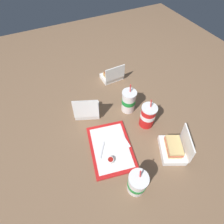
# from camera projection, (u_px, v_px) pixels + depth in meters

# --- Properties ---
(ground_plane) EXTENTS (3.20, 3.20, 0.00)m
(ground_plane) POSITION_uv_depth(u_px,v_px,m) (110.00, 117.00, 1.29)
(ground_plane) COLOR brown
(food_tray) EXTENTS (0.41, 0.33, 0.01)m
(food_tray) POSITION_uv_depth(u_px,v_px,m) (111.00, 148.00, 1.13)
(food_tray) COLOR red
(food_tray) RESTS_ON ground_plane
(ketchup_cup) EXTENTS (0.04, 0.04, 0.02)m
(ketchup_cup) POSITION_uv_depth(u_px,v_px,m) (111.00, 160.00, 1.05)
(ketchup_cup) COLOR white
(ketchup_cup) RESTS_ON food_tray
(napkin_stack) EXTENTS (0.10, 0.10, 0.00)m
(napkin_stack) POSITION_uv_depth(u_px,v_px,m) (120.00, 144.00, 1.14)
(napkin_stack) COLOR white
(napkin_stack) RESTS_ON food_tray
(plastic_fork) EXTENTS (0.10, 0.07, 0.00)m
(plastic_fork) POSITION_uv_depth(u_px,v_px,m) (102.00, 150.00, 1.11)
(plastic_fork) COLOR white
(plastic_fork) RESTS_ON food_tray
(clamshell_hotdog_corner) EXTENTS (0.21, 0.22, 0.18)m
(clamshell_hotdog_corner) POSITION_uv_depth(u_px,v_px,m) (87.00, 109.00, 1.28)
(clamshell_hotdog_corner) COLOR white
(clamshell_hotdog_corner) RESTS_ON ground_plane
(clamshell_sandwich_front) EXTENTS (0.24, 0.22, 0.18)m
(clamshell_sandwich_front) POSITION_uv_depth(u_px,v_px,m) (174.00, 148.00, 1.08)
(clamshell_sandwich_front) COLOR white
(clamshell_sandwich_front) RESTS_ON ground_plane
(clamshell_hotdog_left) EXTENTS (0.14, 0.18, 0.16)m
(clamshell_hotdog_left) POSITION_uv_depth(u_px,v_px,m) (112.00, 75.00, 1.52)
(clamshell_hotdog_left) COLOR white
(clamshell_hotdog_left) RESTS_ON ground_plane
(soda_cup_center) EXTENTS (0.10, 0.10, 0.23)m
(soda_cup_center) POSITION_uv_depth(u_px,v_px,m) (137.00, 183.00, 0.92)
(soda_cup_center) COLOR white
(soda_cup_center) RESTS_ON ground_plane
(soda_cup_front) EXTENTS (0.10, 0.10, 0.24)m
(soda_cup_front) POSITION_uv_depth(u_px,v_px,m) (129.00, 101.00, 1.26)
(soda_cup_front) COLOR white
(soda_cup_front) RESTS_ON ground_plane
(soda_cup_corner) EXTENTS (0.11, 0.11, 0.24)m
(soda_cup_corner) POSITION_uv_depth(u_px,v_px,m) (148.00, 116.00, 1.18)
(soda_cup_corner) COLOR red
(soda_cup_corner) RESTS_ON ground_plane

